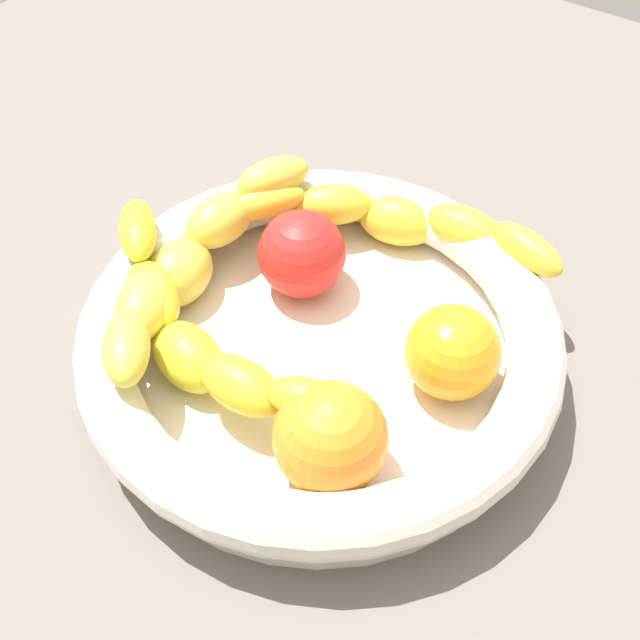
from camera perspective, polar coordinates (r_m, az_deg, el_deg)
kitchen_counter at (r=57.23cm, az=-0.00°, el=-4.50°), size 120.00×120.00×3.00cm
fruit_bowl at (r=53.61cm, az=-0.00°, el=-1.50°), size 31.94×31.94×6.03cm
banana_draped_left at (r=55.61cm, az=-9.33°, el=4.03°), size 9.41×24.15×6.54cm
banana_draped_right at (r=59.41cm, az=5.46°, el=7.10°), size 23.73×11.93×5.28cm
banana_arching_top at (r=51.30cm, az=-8.62°, el=-1.11°), size 24.37×10.63×6.08cm
orange_front at (r=50.87cm, az=9.40°, el=-2.27°), size 6.11×6.11×6.11cm
orange_mid_left at (r=46.03cm, az=0.74°, el=-8.40°), size 6.71×6.71×6.71cm
tomato_red at (r=56.19cm, az=-1.30°, el=4.70°), size 6.22×6.22×6.22cm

